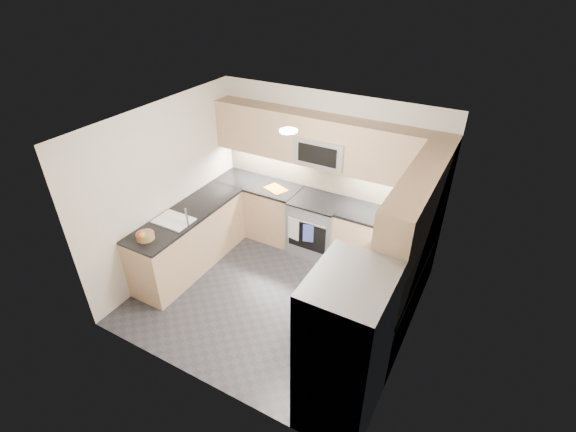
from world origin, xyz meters
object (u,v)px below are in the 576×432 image
object	(u,v)px
gas_range	(316,226)
fruit_basket	(145,236)
microwave	(323,150)
utensil_bowl	(420,221)
refrigerator	(345,350)
cutting_board	(276,189)

from	to	relation	value
gas_range	fruit_basket	distance (m)	2.59
fruit_basket	microwave	bearing A→B (deg)	54.69
gas_range	utensil_bowl	size ratio (longest dim) A/B	3.40
gas_range	utensil_bowl	world-z (taller)	utensil_bowl
gas_range	refrigerator	size ratio (longest dim) A/B	0.51
microwave	cutting_board	distance (m)	1.05
microwave	cutting_board	world-z (taller)	microwave
gas_range	utensil_bowl	distance (m)	1.63
fruit_basket	refrigerator	bearing A→B (deg)	-7.60
refrigerator	cutting_board	xyz separation A→B (m)	(-2.17, 2.40, 0.05)
utensil_bowl	fruit_basket	bearing A→B (deg)	-146.12
gas_range	microwave	bearing A→B (deg)	90.00
microwave	utensil_bowl	bearing A→B (deg)	-3.69
refrigerator	fruit_basket	size ratio (longest dim) A/B	7.70
refrigerator	utensil_bowl	distance (m)	2.46
cutting_board	utensil_bowl	bearing A→B (deg)	1.25
gas_range	refrigerator	bearing A→B (deg)	-59.12
gas_range	fruit_basket	size ratio (longest dim) A/B	3.89
microwave	utensil_bowl	world-z (taller)	microwave
utensil_bowl	cutting_board	xyz separation A→B (m)	(-2.25, -0.05, -0.07)
cutting_board	microwave	bearing A→B (deg)	11.63
gas_range	cutting_board	world-z (taller)	cutting_board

